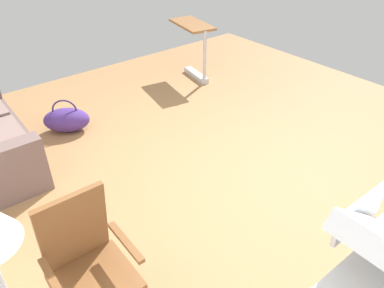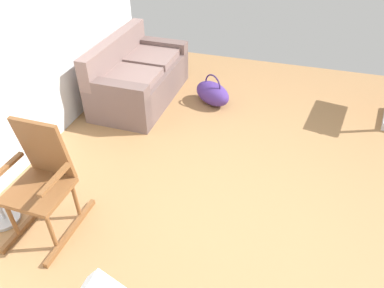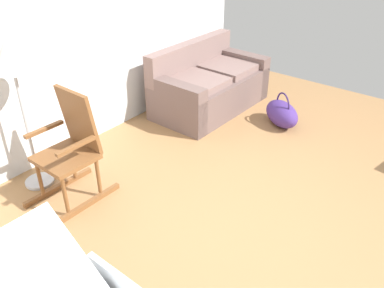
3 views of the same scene
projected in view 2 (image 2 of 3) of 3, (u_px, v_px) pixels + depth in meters
ground_plane at (259, 211)px, 3.43m from camera, size 6.83×6.83×0.00m
couch at (138, 78)px, 4.96m from camera, size 1.62×0.88×0.85m
rocking_chair at (42, 181)px, 3.03m from camera, size 0.77×0.51×1.05m
duffel_bag at (212, 93)px, 4.94m from camera, size 0.58×0.64×0.43m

